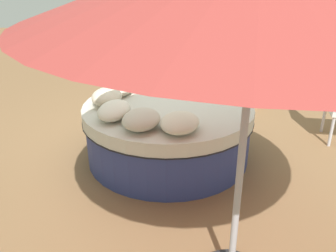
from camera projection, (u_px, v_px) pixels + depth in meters
ground_plane at (168, 155)px, 4.52m from camera, size 16.00×16.00×0.00m
round_bed at (168, 130)px, 4.38m from camera, size 2.02×2.02×0.68m
throw_pillow_0 at (122, 88)px, 4.56m from camera, size 0.47×0.29×0.15m
throw_pillow_1 at (107, 97)px, 4.20m from camera, size 0.41×0.34×0.20m
throw_pillow_2 at (114, 110)px, 3.86m from camera, size 0.50×0.33×0.17m
throw_pillow_3 at (141, 119)px, 3.64m from camera, size 0.48×0.38×0.18m
throw_pillow_4 at (180, 123)px, 3.60m from camera, size 0.51×0.39×0.15m
side_table at (249, 92)px, 6.00m from camera, size 0.43×0.43×0.47m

